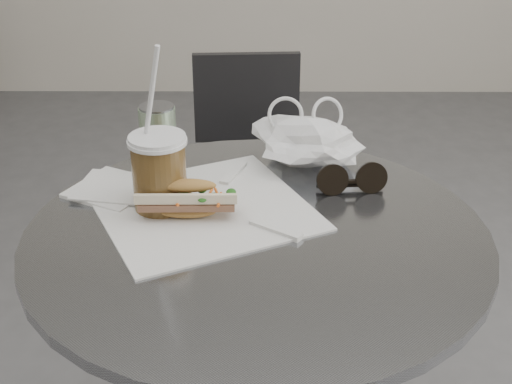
{
  "coord_description": "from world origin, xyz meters",
  "views": [
    {
      "loc": [
        0.0,
        -0.8,
        1.33
      ],
      "look_at": [
        -0.0,
        0.24,
        0.79
      ],
      "focal_mm": 50.0,
      "sensor_mm": 36.0,
      "label": 1
    }
  ],
  "objects_px": {
    "drink_can": "(159,139)",
    "iced_coffee": "(159,172)",
    "chair_far": "(249,204)",
    "cafe_table": "(257,362)",
    "sunglasses": "(351,181)",
    "banh_mi": "(187,199)"
  },
  "relations": [
    {
      "from": "cafe_table",
      "to": "sunglasses",
      "type": "bearing_deg",
      "value": 39.69
    },
    {
      "from": "chair_far",
      "to": "iced_coffee",
      "type": "distance_m",
      "value": 0.92
    },
    {
      "from": "iced_coffee",
      "to": "drink_can",
      "type": "bearing_deg",
      "value": 97.74
    },
    {
      "from": "iced_coffee",
      "to": "chair_far",
      "type": "bearing_deg",
      "value": 79.82
    },
    {
      "from": "cafe_table",
      "to": "drink_can",
      "type": "xyz_separation_m",
      "value": [
        -0.19,
        0.23,
        0.34
      ]
    },
    {
      "from": "chair_far",
      "to": "iced_coffee",
      "type": "bearing_deg",
      "value": 76.65
    },
    {
      "from": "chair_far",
      "to": "sunglasses",
      "type": "xyz_separation_m",
      "value": [
        0.2,
        -0.71,
        0.43
      ]
    },
    {
      "from": "drink_can",
      "to": "cafe_table",
      "type": "bearing_deg",
      "value": -50.98
    },
    {
      "from": "cafe_table",
      "to": "banh_mi",
      "type": "xyz_separation_m",
      "value": [
        -0.12,
        0.04,
        0.31
      ]
    },
    {
      "from": "drink_can",
      "to": "chair_far",
      "type": "bearing_deg",
      "value": 75.6
    },
    {
      "from": "cafe_table",
      "to": "iced_coffee",
      "type": "height_order",
      "value": "iced_coffee"
    },
    {
      "from": "iced_coffee",
      "to": "drink_can",
      "type": "height_order",
      "value": "iced_coffee"
    },
    {
      "from": "sunglasses",
      "to": "drink_can",
      "type": "height_order",
      "value": "drink_can"
    },
    {
      "from": "drink_can",
      "to": "iced_coffee",
      "type": "bearing_deg",
      "value": -82.26
    },
    {
      "from": "drink_can",
      "to": "sunglasses",
      "type": "bearing_deg",
      "value": -14.02
    },
    {
      "from": "cafe_table",
      "to": "sunglasses",
      "type": "distance_m",
      "value": 0.37
    },
    {
      "from": "banh_mi",
      "to": "iced_coffee",
      "type": "bearing_deg",
      "value": 145.03
    },
    {
      "from": "cafe_table",
      "to": "drink_can",
      "type": "bearing_deg",
      "value": 129.02
    },
    {
      "from": "chair_far",
      "to": "drink_can",
      "type": "relative_size",
      "value": 5.71
    },
    {
      "from": "chair_far",
      "to": "iced_coffee",
      "type": "xyz_separation_m",
      "value": [
        -0.14,
        -0.77,
        0.47
      ]
    },
    {
      "from": "banh_mi",
      "to": "chair_far",
      "type": "bearing_deg",
      "value": 82.83
    },
    {
      "from": "banh_mi",
      "to": "drink_can",
      "type": "relative_size",
      "value": 1.51
    }
  ]
}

